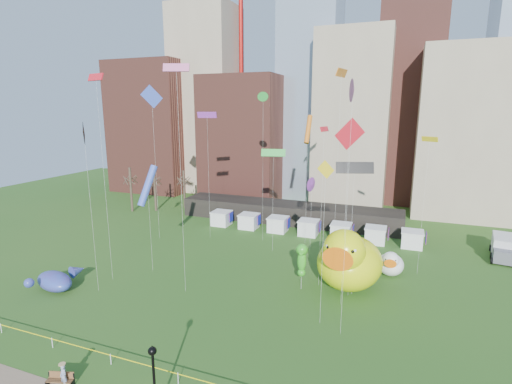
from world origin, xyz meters
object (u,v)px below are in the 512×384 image
at_px(whale_inflatable, 56,280).
at_px(park_bench, 61,379).
at_px(box_truck, 503,247).
at_px(big_duck, 348,260).
at_px(seahorse_green, 302,257).
at_px(seahorse_purple, 353,266).
at_px(woman, 63,376).
at_px(small_duck, 390,264).
at_px(lamppost, 154,374).

relative_size(whale_inflatable, park_bench, 3.30).
bearing_deg(box_truck, big_duck, -128.72).
xyz_separation_m(whale_inflatable, park_bench, (12.72, -11.22, -0.50)).
bearing_deg(seahorse_green, seahorse_purple, 0.07).
bearing_deg(seahorse_green, woman, -128.16).
relative_size(park_bench, box_truck, 0.29).
bearing_deg(big_duck, small_duck, 59.33).
distance_m(big_duck, small_duck, 7.15).
relative_size(seahorse_purple, park_bench, 2.39).
bearing_deg(seahorse_purple, lamppost, -111.84).
distance_m(small_duck, whale_inflatable, 37.80).
bearing_deg(small_duck, box_truck, 39.08).
bearing_deg(seahorse_purple, small_duck, 62.24).
relative_size(seahorse_green, park_bench, 2.63).
relative_size(park_bench, lamppost, 0.38).
distance_m(seahorse_green, box_truck, 29.20).
distance_m(park_bench, box_truck, 52.34).
relative_size(big_duck, small_duck, 2.40).
bearing_deg(small_duck, big_duck, -127.93).
relative_size(small_duck, lamppost, 0.80).
distance_m(lamppost, box_truck, 47.43).
bearing_deg(park_bench, big_duck, 36.37).
bearing_deg(big_duck, seahorse_purple, -51.58).
relative_size(small_duck, park_bench, 2.10).
bearing_deg(park_bench, seahorse_green, 42.81).
bearing_deg(woman, big_duck, 68.92).
bearing_deg(seahorse_green, park_bench, -129.13).
bearing_deg(small_duck, woman, -126.62).
relative_size(seahorse_green, whale_inflatable, 0.80).
height_order(small_duck, lamppost, lamppost).
height_order(big_duck, woman, big_duck).
height_order(seahorse_green, park_bench, seahorse_green).
xyz_separation_m(big_duck, woman, (-16.54, -22.58, -2.46)).
relative_size(seahorse_purple, woman, 2.63).
bearing_deg(park_bench, box_truck, 31.65).
xyz_separation_m(seahorse_purple, whale_inflatable, (-30.27, -10.29, -2.18)).
distance_m(seahorse_green, woman, 24.08).
height_order(whale_inflatable, box_truck, box_truck).
distance_m(seahorse_green, lamppost, 21.21).
distance_m(lamppost, woman, 8.02).
height_order(big_duck, seahorse_purple, big_duck).
height_order(big_duck, box_truck, big_duck).
distance_m(seahorse_purple, park_bench, 27.89).
bearing_deg(lamppost, seahorse_green, 78.79).
distance_m(big_duck, seahorse_green, 5.05).
relative_size(small_duck, box_truck, 0.60).
height_order(seahorse_green, lamppost, lamppost).
height_order(small_duck, box_truck, small_duck).
relative_size(seahorse_purple, whale_inflatable, 0.72).
xyz_separation_m(seahorse_green, woman, (-11.81, -20.80, -2.75)).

